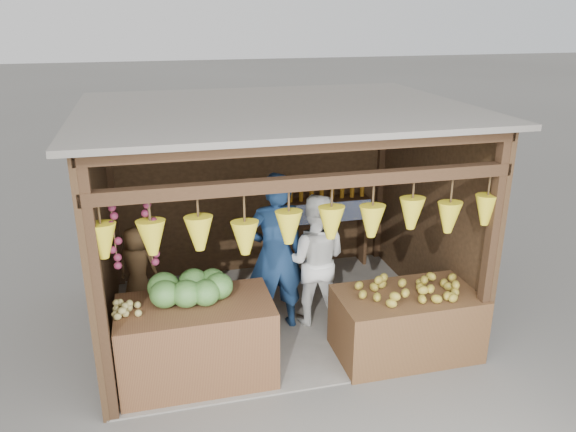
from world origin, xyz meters
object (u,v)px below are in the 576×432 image
object	(u,v)px
man_standing	(275,254)
woman_standing	(315,260)
vendor_seated	(138,268)
counter_left	(197,342)
counter_right	(406,323)

from	to	relation	value
man_standing	woman_standing	distance (m)	0.52
woman_standing	vendor_seated	size ratio (longest dim) A/B	1.65
woman_standing	vendor_seated	xyz separation A→B (m)	(-2.07, 0.33, -0.01)
man_standing	woman_standing	xyz separation A→B (m)	(0.50, 0.03, -0.15)
woman_standing	man_standing	bearing A→B (deg)	25.06
counter_left	man_standing	world-z (taller)	man_standing
counter_right	woman_standing	bearing A→B (deg)	130.77
man_standing	counter_right	bearing A→B (deg)	140.42
man_standing	vendor_seated	xyz separation A→B (m)	(-1.57, 0.36, -0.16)
counter_left	man_standing	xyz separation A→B (m)	(1.01, 0.80, 0.54)
vendor_seated	counter_left	bearing A→B (deg)	139.90
man_standing	woman_standing	bearing A→B (deg)	178.61
counter_right	woman_standing	world-z (taller)	woman_standing
counter_left	vendor_seated	world-z (taller)	vendor_seated
man_standing	counter_left	bearing A→B (deg)	33.09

